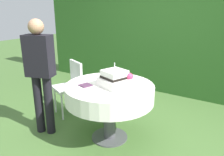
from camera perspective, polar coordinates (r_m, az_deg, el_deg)
The scene contains 10 objects.
ground_plane at distance 3.21m, azimuth -0.61°, elevation -14.95°, with size 20.00×20.00×0.00m, color #476B33.
foliage_hedge at distance 4.77m, azimuth 14.73°, elevation 12.11°, with size 6.12×0.46×2.63m, color #336628.
cake_table at distance 2.91m, azimuth -0.65°, elevation -4.10°, with size 1.16×1.16×0.78m.
wedding_cake at distance 2.80m, azimuth 0.82°, elevation -0.20°, with size 0.42×0.42×0.31m.
serving_plate_near at distance 2.68m, azimuth -7.31°, elevation -3.25°, with size 0.11×0.11×0.01m, color white.
serving_plate_far at distance 3.25m, azimuth 1.28°, elevation 0.72°, with size 0.11×0.11×0.01m, color white.
serving_plate_left at distance 2.69m, azimuth 7.10°, elevation -3.12°, with size 0.10×0.10×0.01m, color white.
napkin_stack at distance 2.86m, azimuth -6.80°, elevation -1.85°, with size 0.14×0.14×0.01m, color #4C2D47.
garden_chair at distance 3.74m, azimuth -10.46°, elevation -1.18°, with size 0.53×0.53×0.89m.
standing_person at distance 3.12m, azimuth -17.90°, elevation 1.90°, with size 0.41×0.31×1.60m.
Camera 1 is at (1.49, -2.26, 1.74)m, focal length 35.64 mm.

